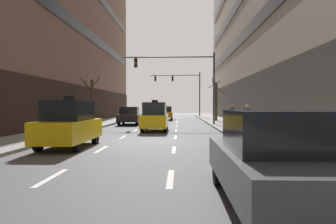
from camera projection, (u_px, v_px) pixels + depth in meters
name	position (u px, v px, depth m)	size (l,w,h in m)	color
ground_plane	(145.00, 141.00, 15.74)	(120.00, 120.00, 0.00)	#515156
sidewalk_left	(26.00, 139.00, 15.96)	(3.38, 80.00, 0.14)	gray
sidewalk_right	(268.00, 140.00, 15.51)	(3.38, 80.00, 0.14)	gray
lane_stripe_l1_s2	(52.00, 177.00, 7.80)	(0.16, 2.00, 0.01)	silver
lane_stripe_l1_s3	(101.00, 149.00, 12.80)	(0.16, 2.00, 0.01)	silver
lane_stripe_l1_s4	(123.00, 137.00, 17.79)	(0.16, 2.00, 0.01)	silver
lane_stripe_l1_s5	(135.00, 130.00, 22.79)	(0.16, 2.00, 0.01)	silver
lane_stripe_l1_s6	(143.00, 126.00, 27.78)	(0.16, 2.00, 0.01)	silver
lane_stripe_l1_s7	(149.00, 123.00, 32.78)	(0.16, 2.00, 0.01)	silver
lane_stripe_l1_s8	(153.00, 120.00, 37.77)	(0.16, 2.00, 0.01)	silver
lane_stripe_l1_s9	(156.00, 119.00, 42.77)	(0.16, 2.00, 0.01)	silver
lane_stripe_l1_s10	(158.00, 117.00, 47.77)	(0.16, 2.00, 0.01)	silver
lane_stripe_l2_s2	(170.00, 178.00, 7.69)	(0.16, 2.00, 0.01)	silver
lane_stripe_l2_s3	(174.00, 150.00, 12.69)	(0.16, 2.00, 0.01)	silver
lane_stripe_l2_s4	(175.00, 137.00, 17.68)	(0.16, 2.00, 0.01)	silver
lane_stripe_l2_s5	(176.00, 130.00, 22.68)	(0.16, 2.00, 0.01)	silver
lane_stripe_l2_s6	(177.00, 126.00, 27.67)	(0.16, 2.00, 0.01)	silver
lane_stripe_l2_s7	(177.00, 123.00, 32.67)	(0.16, 2.00, 0.01)	silver
lane_stripe_l2_s8	(177.00, 120.00, 37.67)	(0.16, 2.00, 0.01)	silver
lane_stripe_l2_s9	(178.00, 119.00, 42.66)	(0.16, 2.00, 0.01)	silver
lane_stripe_l2_s10	(178.00, 117.00, 47.66)	(0.16, 2.00, 0.01)	silver
taxi_driving_0	(165.00, 113.00, 38.84)	(2.04, 4.64, 1.91)	black
car_driving_1	(130.00, 116.00, 29.34)	(2.06, 4.62, 1.71)	black
taxi_driving_2	(69.00, 124.00, 13.36)	(1.80, 4.26, 2.23)	black
taxi_driving_3	(155.00, 117.00, 21.91)	(1.78, 4.23, 2.22)	black
car_parked_0	(276.00, 159.00, 5.55)	(1.96, 4.65, 1.74)	black
traffic_signal_0	(186.00, 74.00, 28.28)	(8.58, 0.35, 6.56)	#4C4C51
traffic_signal_1	(183.00, 85.00, 47.86)	(7.77, 0.34, 6.90)	#4C4C51
street_tree_0	(92.00, 101.00, 26.89)	(1.61, 1.62, 4.25)	#4C3823
street_tree_1	(216.00, 100.00, 34.38)	(1.78, 1.80, 4.84)	#4C3823
pedestrian_0	(247.00, 117.00, 18.09)	(0.40, 0.40, 1.74)	brown
pedestrian_1	(232.00, 115.00, 21.50)	(0.48, 0.34, 1.72)	brown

